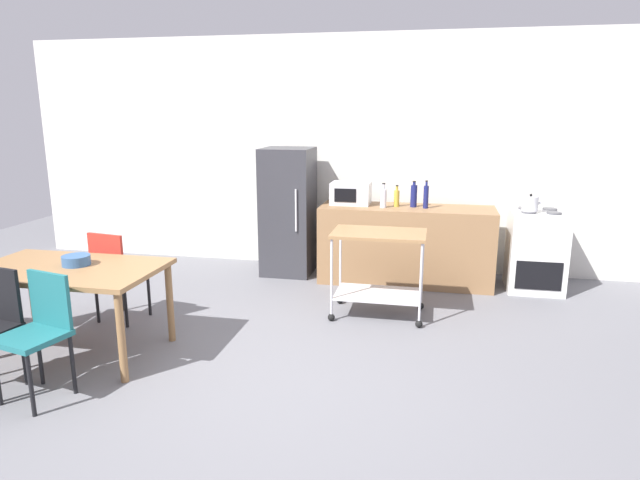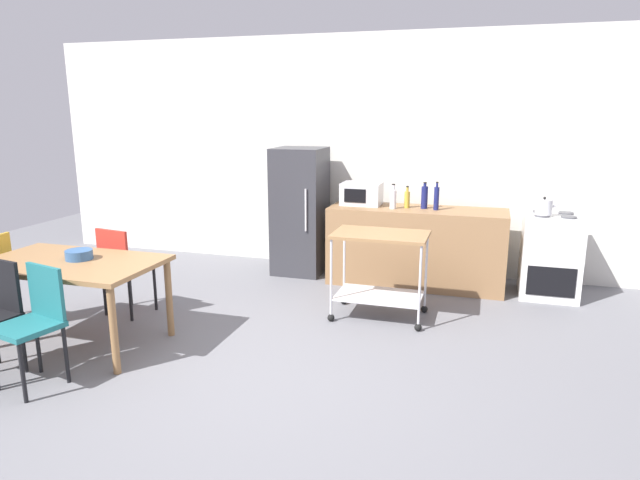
{
  "view_description": "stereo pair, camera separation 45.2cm",
  "coord_description": "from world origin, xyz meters",
  "px_view_note": "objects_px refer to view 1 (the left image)",
  "views": [
    {
      "loc": [
        1.21,
        -3.79,
        2.02
      ],
      "look_at": [
        0.16,
        1.2,
        0.8
      ],
      "focal_mm": 31.17,
      "sensor_mm": 36.0,
      "label": 1
    },
    {
      "loc": [
        1.65,
        -3.68,
        2.02
      ],
      "look_at": [
        0.16,
        1.2,
        0.8
      ],
      "focal_mm": 31.17,
      "sensor_mm": 36.0,
      "label": 2
    }
  ],
  "objects_px": {
    "chair_teal": "(39,328)",
    "bottle_hot_sauce": "(426,196)",
    "fruit_bowl": "(76,260)",
    "kettle": "(530,204)",
    "kitchen_cart": "(378,260)",
    "stove_oven": "(536,251)",
    "microwave": "(351,193)",
    "refrigerator": "(288,212)",
    "bottle_sparkling_water": "(414,196)",
    "bottle_soda": "(397,198)",
    "dining_table": "(68,276)",
    "bottle_vinegar": "(383,198)",
    "chair_red": "(116,270)"
  },
  "relations": [
    {
      "from": "chair_teal",
      "to": "kitchen_cart",
      "type": "distance_m",
      "value": 3.0
    },
    {
      "from": "bottle_vinegar",
      "to": "fruit_bowl",
      "type": "distance_m",
      "value": 3.33
    },
    {
      "from": "refrigerator",
      "to": "kettle",
      "type": "bearing_deg",
      "value": -3.7
    },
    {
      "from": "dining_table",
      "to": "bottle_sparkling_water",
      "type": "relative_size",
      "value": 4.98
    },
    {
      "from": "dining_table",
      "to": "microwave",
      "type": "height_order",
      "value": "microwave"
    },
    {
      "from": "bottle_vinegar",
      "to": "bottle_hot_sauce",
      "type": "relative_size",
      "value": 0.89
    },
    {
      "from": "dining_table",
      "to": "fruit_bowl",
      "type": "bearing_deg",
      "value": 55.93
    },
    {
      "from": "refrigerator",
      "to": "fruit_bowl",
      "type": "xyz_separation_m",
      "value": [
        -1.12,
        -2.58,
        0.02
      ]
    },
    {
      "from": "bottle_hot_sauce",
      "to": "kitchen_cart",
      "type": "bearing_deg",
      "value": -109.99
    },
    {
      "from": "stove_oven",
      "to": "kettle",
      "type": "distance_m",
      "value": 0.57
    },
    {
      "from": "fruit_bowl",
      "to": "kitchen_cart",
      "type": "bearing_deg",
      "value": 29.22
    },
    {
      "from": "dining_table",
      "to": "bottle_sparkling_water",
      "type": "distance_m",
      "value": 3.74
    },
    {
      "from": "fruit_bowl",
      "to": "refrigerator",
      "type": "bearing_deg",
      "value": 66.61
    },
    {
      "from": "microwave",
      "to": "fruit_bowl",
      "type": "height_order",
      "value": "microwave"
    },
    {
      "from": "bottle_hot_sauce",
      "to": "fruit_bowl",
      "type": "bearing_deg",
      "value": -138.54
    },
    {
      "from": "chair_teal",
      "to": "bottle_soda",
      "type": "distance_m",
      "value": 3.98
    },
    {
      "from": "dining_table",
      "to": "chair_teal",
      "type": "height_order",
      "value": "chair_teal"
    },
    {
      "from": "microwave",
      "to": "kettle",
      "type": "xyz_separation_m",
      "value": [
        2.0,
        -0.15,
        -0.03
      ]
    },
    {
      "from": "dining_table",
      "to": "bottle_sparkling_water",
      "type": "bearing_deg",
      "value": 43.86
    },
    {
      "from": "bottle_soda",
      "to": "stove_oven",
      "type": "bearing_deg",
      "value": 0.2
    },
    {
      "from": "fruit_bowl",
      "to": "kettle",
      "type": "bearing_deg",
      "value": 31.66
    },
    {
      "from": "bottle_soda",
      "to": "refrigerator",
      "type": "bearing_deg",
      "value": 176.25
    },
    {
      "from": "kitchen_cart",
      "to": "stove_oven",
      "type": "bearing_deg",
      "value": 35.53
    },
    {
      "from": "kitchen_cart",
      "to": "bottle_sparkling_water",
      "type": "distance_m",
      "value": 1.3
    },
    {
      "from": "fruit_bowl",
      "to": "kettle",
      "type": "height_order",
      "value": "kettle"
    },
    {
      "from": "stove_oven",
      "to": "microwave",
      "type": "distance_m",
      "value": 2.2
    },
    {
      "from": "microwave",
      "to": "bottle_hot_sauce",
      "type": "distance_m",
      "value": 0.89
    },
    {
      "from": "bottle_vinegar",
      "to": "bottle_sparkling_water",
      "type": "height_order",
      "value": "bottle_sparkling_water"
    },
    {
      "from": "bottle_vinegar",
      "to": "microwave",
      "type": "bearing_deg",
      "value": 158.09
    },
    {
      "from": "bottle_sparkling_water",
      "to": "bottle_vinegar",
      "type": "bearing_deg",
      "value": -160.67
    },
    {
      "from": "dining_table",
      "to": "kitchen_cart",
      "type": "height_order",
      "value": "kitchen_cart"
    },
    {
      "from": "dining_table",
      "to": "stove_oven",
      "type": "distance_m",
      "value": 4.81
    },
    {
      "from": "chair_red",
      "to": "bottle_hot_sauce",
      "type": "relative_size",
      "value": 2.8
    },
    {
      "from": "chair_teal",
      "to": "bottle_hot_sauce",
      "type": "height_order",
      "value": "bottle_hot_sauce"
    },
    {
      "from": "chair_red",
      "to": "bottle_sparkling_water",
      "type": "height_order",
      "value": "bottle_sparkling_water"
    },
    {
      "from": "dining_table",
      "to": "kitchen_cart",
      "type": "xyz_separation_m",
      "value": [
        2.41,
        1.39,
        -0.1
      ]
    },
    {
      "from": "bottle_soda",
      "to": "bottle_sparkling_water",
      "type": "bearing_deg",
      "value": 4.33
    },
    {
      "from": "fruit_bowl",
      "to": "microwave",
      "type": "bearing_deg",
      "value": 53.4
    },
    {
      "from": "stove_oven",
      "to": "microwave",
      "type": "height_order",
      "value": "microwave"
    },
    {
      "from": "microwave",
      "to": "bottle_vinegar",
      "type": "height_order",
      "value": "bottle_vinegar"
    },
    {
      "from": "bottle_soda",
      "to": "microwave",
      "type": "bearing_deg",
      "value": 173.95
    },
    {
      "from": "kitchen_cart",
      "to": "bottle_hot_sauce",
      "type": "height_order",
      "value": "bottle_hot_sauce"
    },
    {
      "from": "refrigerator",
      "to": "kitchen_cart",
      "type": "height_order",
      "value": "refrigerator"
    },
    {
      "from": "bottle_sparkling_water",
      "to": "bottle_hot_sauce",
      "type": "xyz_separation_m",
      "value": [
        0.14,
        -0.06,
        0.0
      ]
    },
    {
      "from": "refrigerator",
      "to": "bottle_vinegar",
      "type": "xyz_separation_m",
      "value": [
        1.18,
        -0.19,
        0.24
      ]
    },
    {
      "from": "bottle_hot_sauce",
      "to": "chair_teal",
      "type": "bearing_deg",
      "value": -128.79
    },
    {
      "from": "chair_teal",
      "to": "dining_table",
      "type": "bearing_deg",
      "value": 122.91
    },
    {
      "from": "refrigerator",
      "to": "bottle_vinegar",
      "type": "relative_size",
      "value": 5.48
    },
    {
      "from": "refrigerator",
      "to": "bottle_sparkling_water",
      "type": "height_order",
      "value": "refrigerator"
    },
    {
      "from": "refrigerator",
      "to": "bottle_vinegar",
      "type": "distance_m",
      "value": 1.22
    }
  ]
}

